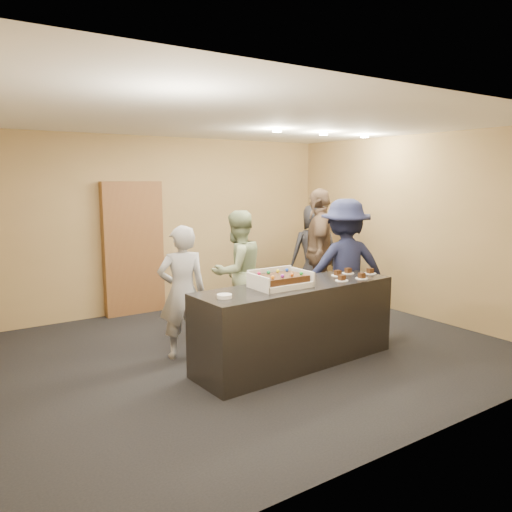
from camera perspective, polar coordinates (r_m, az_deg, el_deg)
name	(u,v)px	position (r m, az deg, el deg)	size (l,w,h in m)	color
room	(246,240)	(5.80, -1.12, 1.83)	(6.04, 6.00, 2.70)	black
serving_counter	(296,324)	(5.64, 4.58, -7.75)	(2.40, 0.70, 0.90)	black
storage_cabinet	(133,248)	(7.79, -13.83, 0.84)	(0.92, 0.15, 2.02)	brown
cake_box	(279,283)	(5.41, 2.69, -3.07)	(0.61, 0.42, 0.18)	white
sheet_cake	(281,278)	(5.38, 2.84, -2.55)	(0.52, 0.36, 0.11)	black
plate_stack	(224,296)	(4.91, -3.63, -4.60)	(0.15, 0.15, 0.04)	white
slice_a	(342,279)	(5.79, 9.78, -2.58)	(0.15, 0.15, 0.07)	white
slice_b	(338,274)	(6.08, 9.30, -2.03)	(0.15, 0.15, 0.07)	white
slice_c	(362,277)	(5.96, 11.99, -2.33)	(0.15, 0.15, 0.07)	white
slice_d	(348,272)	(6.25, 10.48, -1.76)	(0.15, 0.15, 0.07)	white
slice_e	(370,272)	(6.29, 12.91, -1.77)	(0.15, 0.15, 0.07)	white
person_server_grey	(182,292)	(5.80, -8.43, -4.08)	(0.56, 0.37, 1.54)	#9E9FA3
person_sage_man	(238,272)	(6.68, -2.13, -1.82)	(0.80, 0.62, 1.64)	#95A77A
person_navy_man	(345,268)	(6.65, 10.10, -1.32)	(1.16, 0.67, 1.80)	#1A1F3F
person_brown_extra	(319,252)	(7.64, 7.20, 0.50)	(1.12, 0.47, 1.91)	brown
person_dark_suit	(314,253)	(8.39, 6.70, 0.36)	(0.81, 0.53, 1.66)	#232328
ceiling_spotlights	(324,134)	(7.15, 7.73, 13.68)	(1.72, 0.12, 0.03)	#FFEAC6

